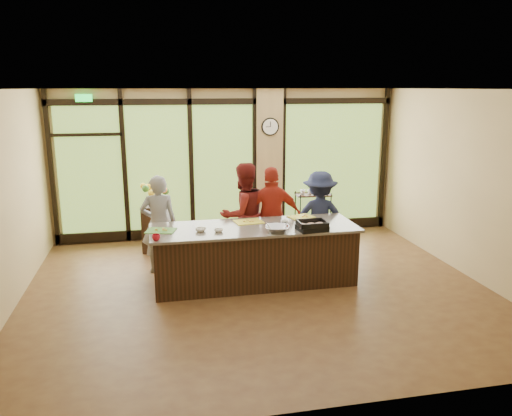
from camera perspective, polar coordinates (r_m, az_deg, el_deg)
name	(u,v)px	position (r m, az deg, el deg)	size (l,w,h in m)	color
floor	(258,289)	(7.78, 0.24, -9.25)	(7.00, 7.00, 0.00)	#51311C
ceiling	(258,89)	(7.17, 0.27, 13.43)	(7.00, 7.00, 0.00)	silver
back_wall	(228,164)	(10.23, -3.22, 5.06)	(7.00, 7.00, 0.00)	tan
left_wall	(1,205)	(7.46, -27.09, 0.31)	(6.00, 6.00, 0.00)	tan
right_wall	(471,185)	(8.73, 23.36, 2.45)	(6.00, 6.00, 0.00)	tan
window_wall	(236,169)	(10.23, -2.27, 4.47)	(6.90, 0.12, 3.00)	tan
island_base	(254,256)	(7.90, -0.21, -5.48)	(3.10, 1.00, 0.88)	black
countertop	(254,228)	(7.76, -0.21, -2.26)	(3.20, 1.10, 0.04)	#6E655B
wall_clock	(270,127)	(10.18, 1.63, 9.27)	(0.36, 0.04, 0.36)	black
cook_left	(159,224)	(8.40, -11.05, -1.82)	(0.60, 0.39, 1.65)	gray
cook_midleft	(243,215)	(8.55, -1.45, -0.78)	(0.87, 0.68, 1.79)	maroon
cook_midright	(272,217)	(8.54, 1.86, -1.02)	(1.01, 0.42, 1.73)	#A72719
cook_right	(319,217)	(8.82, 7.25, -1.02)	(1.05, 0.60, 1.62)	#1B203B
roasting_pan	(312,228)	(7.58, 6.42, -2.27)	(0.43, 0.33, 0.08)	black
mixing_bowl	(277,229)	(7.48, 2.43, -2.38)	(0.36, 0.36, 0.09)	silver
cutting_board_left	(161,231)	(7.64, -10.82, -2.56)	(0.42, 0.32, 0.01)	#4C8C33
cutting_board_center	(249,222)	(8.00, -0.84, -1.58)	(0.44, 0.33, 0.01)	yellow
cutting_board_right	(301,217)	(8.33, 5.17, -1.02)	(0.40, 0.30, 0.01)	yellow
prep_bowl_near	(201,230)	(7.53, -6.35, -2.49)	(0.16, 0.16, 0.05)	silver
prep_bowl_mid	(219,230)	(7.48, -4.30, -2.58)	(0.14, 0.14, 0.04)	silver
prep_bowl_far	(285,221)	(8.00, 3.30, -1.53)	(0.12, 0.12, 0.03)	silver
red_ramekin	(156,237)	(7.17, -11.34, -3.33)	(0.12, 0.12, 0.09)	#AC1124
flower_stand	(156,228)	(9.56, -11.33, -2.29)	(0.44, 0.44, 0.89)	black
flower_vase	(155,199)	(9.43, -11.49, 1.06)	(0.25, 0.25, 0.26)	#9B8454
bar_cart	(313,208)	(10.43, 6.51, 0.03)	(0.74, 0.46, 0.98)	black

